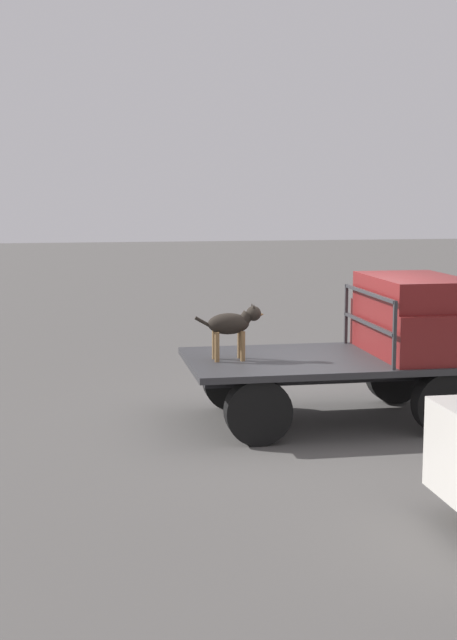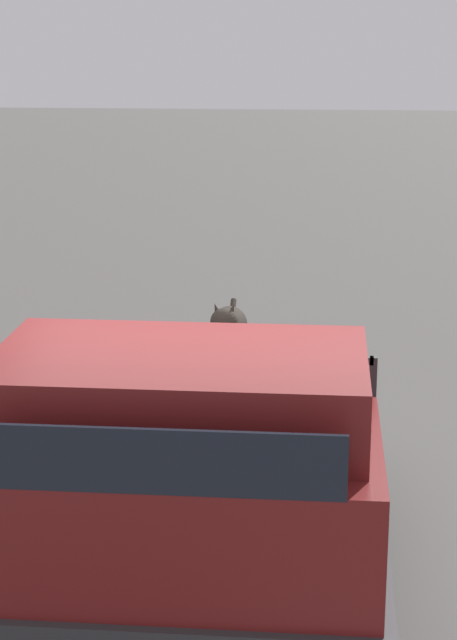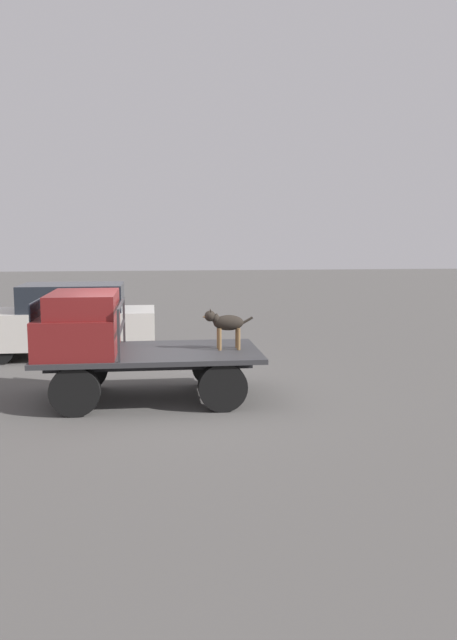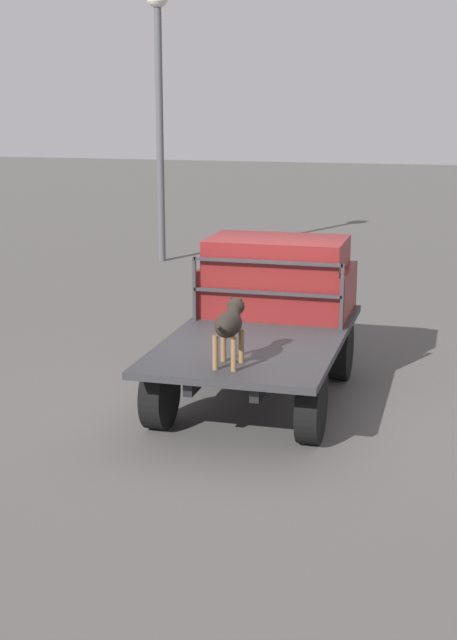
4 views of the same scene
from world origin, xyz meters
name	(u,v)px [view 4 (image 4 of 4)]	position (x,y,z in m)	size (l,w,h in m)	color
ground_plane	(257,401)	(0.00, 0.00, 0.00)	(80.00, 80.00, 0.00)	#514F4C
flatbed_truck	(258,353)	(0.00, 0.00, 0.60)	(3.70, 2.02, 0.84)	black
truck_cab	(278,277)	(1.14, 0.00, 1.31)	(1.27, 1.90, 1.00)	maroon
truck_headboard	(267,282)	(0.46, 0.00, 1.38)	(0.04, 1.90, 0.82)	#2D2D30
dog	(230,323)	(-1.28, 0.01, 1.29)	(0.87, 0.26, 0.71)	brown
light_pole_near	(159,74)	(8.73, 4.24, 4.08)	(0.49, 0.49, 5.90)	#4C4C51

